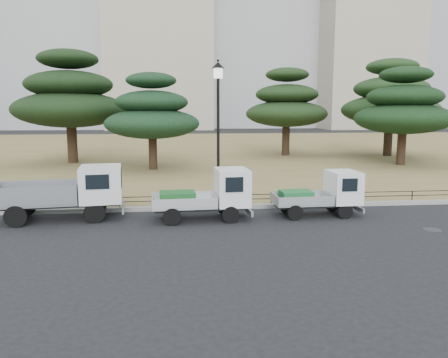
{
  "coord_description": "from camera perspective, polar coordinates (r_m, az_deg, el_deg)",
  "views": [
    {
      "loc": [
        -1.77,
        -14.18,
        3.83
      ],
      "look_at": [
        0.0,
        2.0,
        1.3
      ],
      "focal_mm": 35.0,
      "sensor_mm": 36.0,
      "label": 1
    }
  ],
  "objects": [
    {
      "name": "truck_kei_front",
      "position": [
        15.53,
        -1.99,
        -2.06
      ],
      "size": [
        3.47,
        1.64,
        1.8
      ],
      "rotation": [
        0.0,
        0.0,
        0.05
      ],
      "color": "black",
      "rests_on": "ground"
    },
    {
      "name": "truck_kei_rear",
      "position": [
        16.54,
        12.79,
        -1.87
      ],
      "size": [
        3.17,
        1.44,
        1.64
      ],
      "rotation": [
        0.0,
        0.0,
        0.03
      ],
      "color": "black",
      "rests_on": "ground"
    },
    {
      "name": "ground",
      "position": [
        14.8,
        0.85,
        -6.17
      ],
      "size": [
        220.0,
        220.0,
        0.0
      ],
      "primitive_type": "plane",
      "color": "black"
    },
    {
      "name": "pine_center_left",
      "position": [
        28.1,
        -9.39,
        8.38
      ],
      "size": [
        5.98,
        5.98,
        6.08
      ],
      "color": "black",
      "rests_on": "lawn"
    },
    {
      "name": "pine_west_near",
      "position": [
        33.18,
        -19.49,
        9.91
      ],
      "size": [
        7.95,
        7.95,
        7.95
      ],
      "color": "black",
      "rests_on": "lawn"
    },
    {
      "name": "manhole",
      "position": [
        15.86,
        25.57,
        -6.01
      ],
      "size": [
        0.6,
        0.6,
        0.01
      ],
      "primitive_type": "cylinder",
      "color": "#2D2D30",
      "rests_on": "ground"
    },
    {
      "name": "pine_center_right",
      "position": [
        37.17,
        8.17,
        9.54
      ],
      "size": [
        6.82,
        6.82,
        7.23
      ],
      "color": "black",
      "rests_on": "lawn"
    },
    {
      "name": "pipe_fence",
      "position": [
        17.36,
        -0.27,
        -2.43
      ],
      "size": [
        38.0,
        0.04,
        0.4
      ],
      "color": "black",
      "rests_on": "lawn"
    },
    {
      "name": "tower_east",
      "position": [
        106.78,
        17.95,
        19.32
      ],
      "size": [
        20.0,
        18.0,
        48.0
      ],
      "primitive_type": "cube",
      "color": "#AAA08C",
      "rests_on": "ground"
    },
    {
      "name": "tower_center_left",
      "position": [
        102.02,
        -8.53,
        22.17
      ],
      "size": [
        22.0,
        20.0,
        55.0
      ],
      "primitive_type": "cube",
      "color": "#AAA08C",
      "rests_on": "ground"
    },
    {
      "name": "truck_large",
      "position": [
        16.48,
        -19.74,
        -1.42
      ],
      "size": [
        4.48,
        2.17,
        1.88
      ],
      "rotation": [
        0.0,
        0.0,
        0.12
      ],
      "color": "black",
      "rests_on": "ground"
    },
    {
      "name": "curb",
      "position": [
        17.29,
        -0.22,
        -3.69
      ],
      "size": [
        120.0,
        0.25,
        0.16
      ],
      "primitive_type": "cube",
      "color": "gray",
      "rests_on": "ground"
    },
    {
      "name": "pine_east_near",
      "position": [
        32.52,
        22.42,
        8.48
      ],
      "size": [
        6.6,
        6.6,
        6.67
      ],
      "color": "black",
      "rests_on": "lawn"
    },
    {
      "name": "lawn",
      "position": [
        44.98,
        -3.98,
        4.03
      ],
      "size": [
        120.0,
        56.0,
        0.15
      ],
      "primitive_type": "cube",
      "color": "olive",
      "rests_on": "ground"
    },
    {
      "name": "street_lamp",
      "position": [
        17.16,
        -0.77,
        9.07
      ],
      "size": [
        0.5,
        0.5,
        5.55
      ],
      "color": "black",
      "rests_on": "lawn"
    },
    {
      "name": "pine_east_far",
      "position": [
        38.94,
        20.89,
        9.58
      ],
      "size": [
        7.89,
        7.89,
        7.92
      ],
      "color": "black",
      "rests_on": "lawn"
    }
  ]
}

